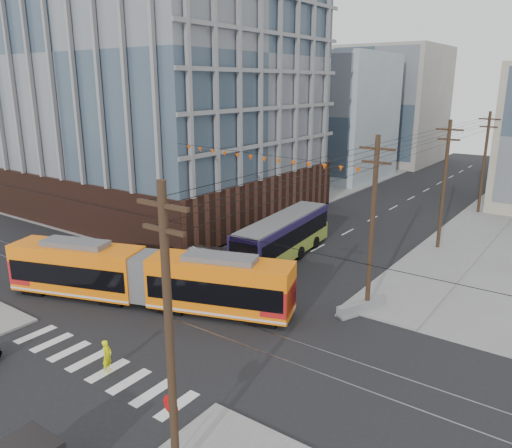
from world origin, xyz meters
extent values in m
plane|color=slate|center=(0.00, 0.00, 0.00)|extent=(160.00, 160.00, 0.00)
cube|color=#381E16|center=(-22.00, 23.00, 14.30)|extent=(30.00, 25.00, 28.60)
cube|color=#8C99A5|center=(-17.00, 52.00, 9.00)|extent=(18.00, 16.00, 18.00)
cube|color=gray|center=(-14.00, 72.00, 10.00)|extent=(16.00, 18.00, 20.00)
cylinder|color=black|center=(8.50, -6.00, 5.50)|extent=(0.30, 0.30, 11.00)
cylinder|color=black|center=(8.50, 56.00, 5.50)|extent=(0.30, 0.30, 11.00)
imported|color=#939497|center=(-5.63, 11.55, 0.67)|extent=(2.55, 4.32, 1.35)
imported|color=#BBB2B1|center=(-5.46, 20.97, 0.70)|extent=(2.18, 4.88, 1.39)
imported|color=#606060|center=(-5.69, 23.11, 0.73)|extent=(3.24, 5.58, 1.46)
imported|color=#F2FF0A|center=(0.89, -3.04, 0.86)|extent=(0.62, 0.74, 1.72)
cube|color=gray|center=(8.30, 10.53, 0.35)|extent=(2.12, 3.57, 0.71)
camera|label=1|loc=(19.62, -16.52, 13.86)|focal=35.00mm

